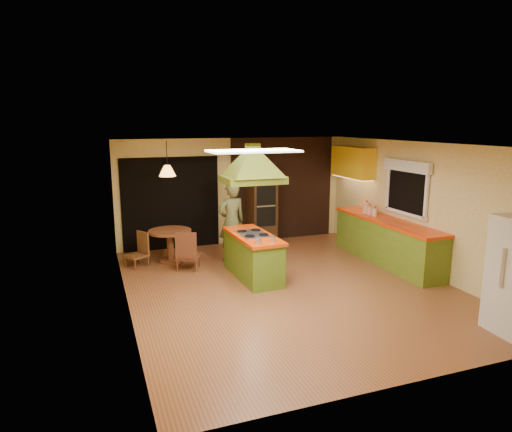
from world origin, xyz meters
name	(u,v)px	position (x,y,z in m)	size (l,w,h in m)	color
ground	(289,287)	(0.00, 0.00, 0.00)	(6.50, 6.50, 0.00)	brown
room_walls	(290,218)	(0.00, 0.00, 1.25)	(5.50, 6.50, 6.50)	beige
ceiling_plane	(291,144)	(0.00, 0.00, 2.50)	(6.50, 6.50, 0.00)	silver
brick_panel	(283,189)	(1.25, 3.23, 1.25)	(2.64, 0.03, 2.50)	#381E14
nook_opening	(171,203)	(-1.50, 3.23, 1.05)	(2.20, 0.03, 2.10)	black
right_counter	(386,241)	(2.45, 0.60, 0.46)	(0.62, 3.05, 0.92)	olive
upper_cabinets	(353,162)	(2.57, 2.20, 1.95)	(0.34, 1.40, 0.70)	yellow
window_right	(407,178)	(2.70, 0.40, 1.77)	(0.12, 1.35, 1.06)	black
fluor_panel	(253,151)	(-1.10, -1.20, 2.48)	(1.20, 0.60, 0.03)	white
kitchen_island	(253,256)	(-0.43, 0.70, 0.42)	(0.72, 1.67, 0.85)	#57771D
range_hood	(253,157)	(-0.43, 0.70, 2.25)	(1.08, 0.78, 0.80)	#5F6D1B
man	(232,222)	(-0.48, 1.88, 0.83)	(0.60, 0.40, 1.66)	#4C512B
wall_oven	(262,206)	(0.59, 2.95, 0.91)	(0.62, 0.62, 1.82)	#452A16
dining_table	(170,240)	(-1.71, 2.24, 0.47)	(0.89, 0.89, 0.67)	brown
chair_left	(136,250)	(-2.41, 2.14, 0.34)	(0.38, 0.38, 0.69)	brown
chair_near	(189,250)	(-1.46, 1.59, 0.40)	(0.44, 0.44, 0.80)	brown
pendant_lamp	(167,171)	(-1.71, 2.24, 1.90)	(0.34, 0.34, 0.22)	#FF9E3F
canister_large	(366,208)	(2.40, 1.30, 1.04)	(0.17, 0.17, 0.24)	beige
canister_medium	(370,210)	(2.40, 1.15, 1.01)	(0.13, 0.13, 0.18)	beige
canister_small	(375,212)	(2.40, 0.98, 1.00)	(0.13, 0.13, 0.17)	beige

